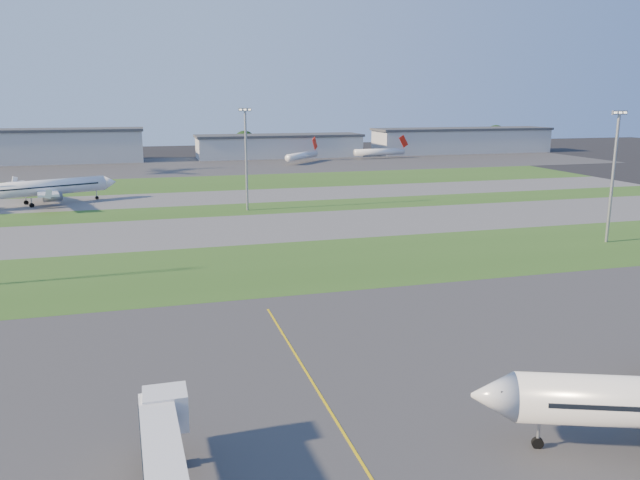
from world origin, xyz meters
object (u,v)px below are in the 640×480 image
object	(u,v)px
airliner_taxiing	(41,188)
light_mast_centre	(246,152)
mini_jet_near	(302,156)
mini_jet_far	(380,152)
light_mast_east	(614,168)

from	to	relation	value
airliner_taxiing	light_mast_centre	xyz separation A→B (m)	(52.03, -23.74, 10.31)
light_mast_centre	mini_jet_near	bearing A→B (deg)	69.31
airliner_taxiing	mini_jet_far	world-z (taller)	airliner_taxiing
airliner_taxiing	light_mast_centre	world-z (taller)	light_mast_centre
airliner_taxiing	light_mast_east	xyz separation A→B (m)	(115.03, -79.74, 10.31)
light_mast_east	mini_jet_far	bearing A→B (deg)	83.06
mini_jet_near	mini_jet_far	size ratio (longest dim) A/B	0.79
mini_jet_near	airliner_taxiing	bearing A→B (deg)	175.62
mini_jet_near	light_mast_centre	size ratio (longest dim) A/B	0.87
mini_jet_far	light_mast_east	world-z (taller)	light_mast_east
mini_jet_far	light_mast_centre	bearing A→B (deg)	-129.11
mini_jet_far	light_mast_centre	size ratio (longest dim) A/B	1.11
light_mast_centre	light_mast_east	size ratio (longest dim) A/B	1.00
airliner_taxiing	mini_jet_near	bearing A→B (deg)	-158.79
mini_jet_near	light_mast_east	bearing A→B (deg)	-132.06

